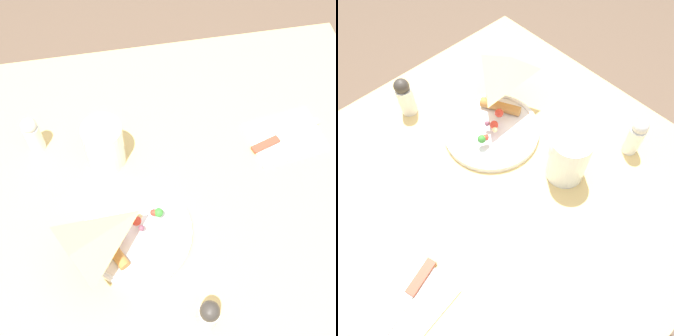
{
  "view_description": "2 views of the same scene",
  "coord_description": "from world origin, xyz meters",
  "views": [
    {
      "loc": [
        -0.14,
        -0.44,
        1.58
      ],
      "look_at": [
        -0.06,
        -0.01,
        0.81
      ],
      "focal_mm": 45.0,
      "sensor_mm": 36.0,
      "label": 1
    },
    {
      "loc": [
        0.18,
        0.28,
        1.37
      ],
      "look_at": [
        -0.09,
        0.0,
        0.76
      ],
      "focal_mm": 35.0,
      "sensor_mm": 36.0,
      "label": 2
    }
  ],
  "objects": [
    {
      "name": "napkin_folded",
      "position": [
        0.25,
        0.08,
        0.73
      ],
      "size": [
        0.19,
        0.15,
        0.0
      ],
      "rotation": [
        0.0,
        0.0,
        0.14
      ],
      "color": "white",
      "rests_on": "dining_table"
    },
    {
      "name": "plate_pizza",
      "position": [
        -0.14,
        -0.11,
        0.74
      ],
      "size": [
        0.23,
        0.23,
        0.05
      ],
      "color": "white",
      "rests_on": "dining_table"
    },
    {
      "name": "pepper_shaker",
      "position": [
        -0.04,
        -0.31,
        0.78
      ],
      "size": [
        0.04,
        0.04,
        0.11
      ],
      "color": "silver",
      "rests_on": "dining_table"
    },
    {
      "name": "salt_shaker",
      "position": [
        -0.35,
        0.15,
        0.78
      ],
      "size": [
        0.04,
        0.04,
        0.1
      ],
      "color": "white",
      "rests_on": "dining_table"
    },
    {
      "name": "dining_table",
      "position": [
        0.0,
        0.0,
        0.62
      ],
      "size": [
        0.99,
        0.88,
        0.73
      ],
      "color": "#DBB770",
      "rests_on": "ground_plane"
    },
    {
      "name": "butter_knife",
      "position": [
        0.24,
        0.07,
        0.74
      ],
      "size": [
        0.19,
        0.08,
        0.01
      ],
      "rotation": [
        0.0,
        0.0,
        0.31
      ],
      "color": "#99422D",
      "rests_on": "napkin_folded"
    },
    {
      "name": "ground_plane",
      "position": [
        0.0,
        0.0,
        0.0
      ],
      "size": [
        6.0,
        6.0,
        0.0
      ],
      "primitive_type": "plane",
      "color": "brown"
    },
    {
      "name": "milk_glass",
      "position": [
        -0.19,
        0.09,
        0.78
      ],
      "size": [
        0.09,
        0.09,
        0.12
      ],
      "color": "white",
      "rests_on": "dining_table"
    }
  ]
}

